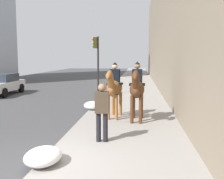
% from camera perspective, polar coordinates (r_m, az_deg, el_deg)
% --- Properties ---
extents(sidewalk_slab, '(120.00, 3.85, 0.12)m').
position_cam_1_polar(sidewalk_slab, '(6.38, 1.75, -16.35)').
color(sidewalk_slab, gray).
rests_on(sidewalk_slab, ground).
extents(mounted_horse_near, '(2.15, 0.73, 2.26)m').
position_cam_1_polar(mounted_horse_near, '(11.01, 0.48, 0.43)').
color(mounted_horse_near, brown).
rests_on(mounted_horse_near, sidewalk_slab).
extents(mounted_horse_far, '(2.15, 0.63, 2.29)m').
position_cam_1_polar(mounted_horse_far, '(10.45, 5.23, 0.24)').
color(mounted_horse_far, '#4C2B16').
rests_on(mounted_horse_far, sidewalk_slab).
extents(pedestrian_greeting, '(0.29, 0.42, 1.70)m').
position_cam_1_polar(pedestrian_greeting, '(7.89, -2.11, -4.00)').
color(pedestrian_greeting, black).
rests_on(pedestrian_greeting, sidewalk_slab).
extents(car_near_lane, '(4.52, 2.05, 1.44)m').
position_cam_1_polar(car_near_lane, '(20.39, -22.06, 1.06)').
color(car_near_lane, silver).
rests_on(car_near_lane, ground).
extents(traffic_light_near_curb, '(0.20, 0.44, 3.92)m').
position_cam_1_polar(traffic_light_near_curb, '(17.79, -3.20, 6.84)').
color(traffic_light_near_curb, black).
rests_on(traffic_light_near_curb, ground).
extents(snow_pile_near, '(1.08, 0.83, 0.37)m').
position_cam_1_polar(snow_pile_near, '(6.63, -14.18, -13.35)').
color(snow_pile_near, white).
rests_on(snow_pile_near, sidewalk_slab).
extents(snow_pile_far, '(1.07, 0.82, 0.37)m').
position_cam_1_polar(snow_pile_far, '(13.06, -4.04, -3.29)').
color(snow_pile_far, white).
rests_on(snow_pile_far, sidewalk_slab).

